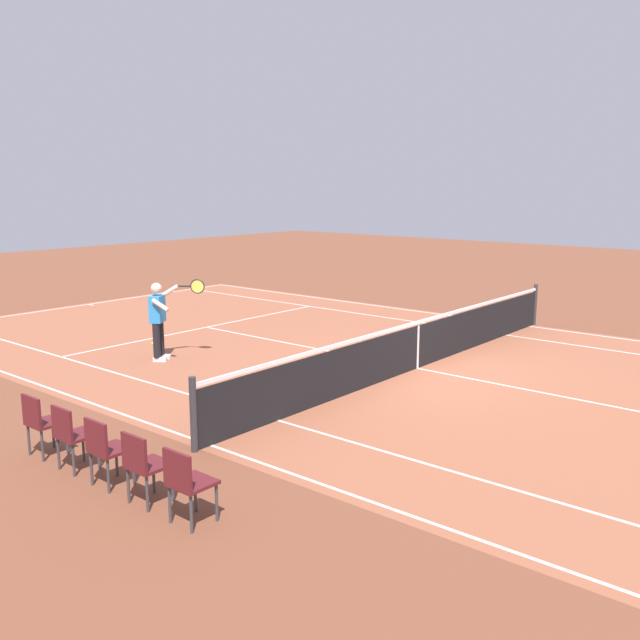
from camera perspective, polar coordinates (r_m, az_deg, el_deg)
ground_plane at (r=14.26m, az=7.93°, el=-3.94°), size 60.00×60.00×0.00m
court_slab at (r=14.26m, az=7.93°, el=-3.93°), size 24.20×11.40×0.00m
court_line_markings at (r=14.25m, az=7.93°, el=-3.92°), size 23.85×11.05×0.01m
tennis_net at (r=14.14m, az=7.98°, el=-2.01°), size 0.10×11.70×1.08m
tennis_player_near at (r=14.97m, az=-13.01°, el=0.25°), size 0.81×1.04×1.70m
tennis_ball at (r=16.61m, az=-13.51°, el=-1.87°), size 0.07×0.07×0.07m
spectator_chair_0 at (r=7.86m, az=-10.87°, el=-12.75°), size 0.44×0.44×0.88m
spectator_chair_1 at (r=8.43m, az=-14.25°, el=-11.23°), size 0.44×0.44×0.88m
spectator_chair_2 at (r=9.02m, az=-17.16°, el=-9.87°), size 0.44×0.44×0.88m
spectator_chair_3 at (r=9.64m, az=-19.69°, el=-8.67°), size 0.44×0.44×0.88m
spectator_chair_4 at (r=10.28m, az=-21.89°, el=-7.60°), size 0.44×0.44×0.88m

